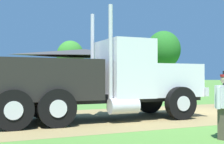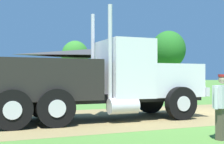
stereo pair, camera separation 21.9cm
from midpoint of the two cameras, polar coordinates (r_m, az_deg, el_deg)
ground_plane at (r=13.74m, az=15.86°, el=-7.13°), size 200.00×200.00×0.00m
dirt_track at (r=13.73m, az=15.86°, el=-7.11°), size 120.00×5.96×0.01m
truck_foreground_white at (r=11.01m, az=-2.13°, el=-1.69°), size 7.95×2.60×3.87m
visitor_standing_near at (r=8.09m, az=20.13°, el=-5.45°), size 0.67×0.39×1.57m
shed_building at (r=39.11m, az=-3.93°, el=0.43°), size 13.48×6.24×4.92m
tree_mid at (r=48.97m, az=-6.57°, el=2.93°), size 4.20×4.20×7.05m
tree_right at (r=49.93m, az=10.30°, el=4.01°), size 5.31×5.31×8.64m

